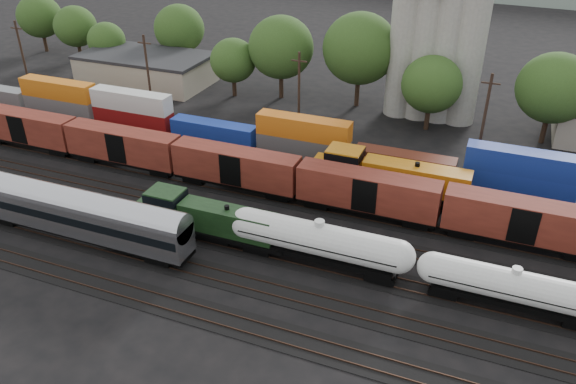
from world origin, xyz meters
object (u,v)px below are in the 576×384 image
at_px(green_locomotive, 202,217).
at_px(tank_car_a, 319,241).
at_px(orange_locomotive, 386,175).
at_px(grain_silo, 435,43).
at_px(passenger_coach, 77,212).

xyz_separation_m(green_locomotive, tank_car_a, (12.27, 0.00, 0.27)).
relative_size(tank_car_a, orange_locomotive, 0.91).
distance_m(green_locomotive, orange_locomotive, 21.24).
bearing_deg(grain_silo, tank_car_a, -94.22).
bearing_deg(orange_locomotive, green_locomotive, -135.06).
distance_m(green_locomotive, grain_silo, 44.63).
distance_m(tank_car_a, passenger_coach, 23.82).
distance_m(green_locomotive, passenger_coach, 12.13).
height_order(tank_car_a, orange_locomotive, orange_locomotive).
bearing_deg(green_locomotive, orange_locomotive, 44.94).
height_order(orange_locomotive, grain_silo, grain_silo).
bearing_deg(grain_silo, green_locomotive, -110.47).
bearing_deg(tank_car_a, green_locomotive, 180.00).
bearing_deg(green_locomotive, passenger_coach, -155.57).
xyz_separation_m(orange_locomotive, grain_silo, (0.27, 26.00, 8.50)).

